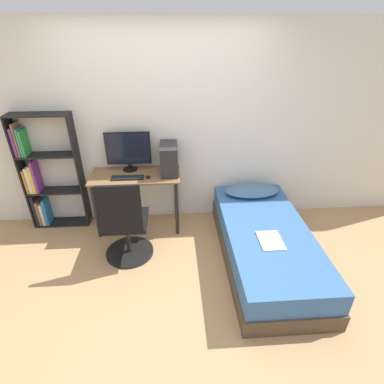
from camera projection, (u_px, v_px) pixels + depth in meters
name	position (u px, v px, depth m)	size (l,w,h in m)	color
ground_plane	(169.00, 290.00, 3.10)	(14.00, 14.00, 0.00)	tan
wall_back	(165.00, 130.00, 3.74)	(8.00, 0.05, 2.50)	silver
desk	(136.00, 184.00, 3.77)	(1.10, 0.51, 0.77)	brown
bookshelf	(42.00, 179.00, 3.80)	(0.72, 0.22, 1.51)	black
office_chair	(126.00, 229.00, 3.35)	(0.56, 0.56, 1.04)	black
bed	(265.00, 244.00, 3.42)	(0.93, 2.02, 0.43)	#4C3D2D
pillow	(252.00, 191.00, 3.93)	(0.71, 0.36, 0.11)	teal
magazine	(270.00, 240.00, 3.11)	(0.24, 0.32, 0.01)	silver
monitor	(128.00, 150.00, 3.70)	(0.55, 0.19, 0.50)	black
keyboard	(128.00, 178.00, 3.61)	(0.39, 0.11, 0.02)	black
pc_tower	(169.00, 159.00, 3.68)	(0.21, 0.39, 0.36)	#232328
mouse	(148.00, 177.00, 3.62)	(0.06, 0.09, 0.02)	black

